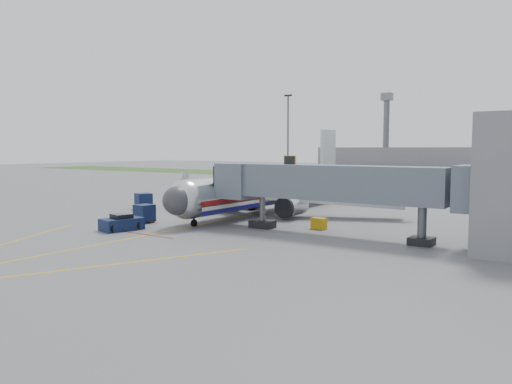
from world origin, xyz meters
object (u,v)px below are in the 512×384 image
Objects in this scene: baggage_tug at (184,200)px; ramp_worker at (200,201)px; pushback_tug at (122,223)px; airliner at (268,190)px; belt_loader at (237,205)px.

baggage_tug is 3.07m from ramp_worker.
pushback_tug is 2.15× the size of ramp_worker.
baggage_tug is at bearing -173.95° from airliner.
airliner is 8.84× the size of pushback_tug.
pushback_tug is at bearing -64.41° from baggage_tug.
belt_loader reaches higher than ramp_worker.
baggage_tug is (-8.35, 17.44, 0.20)m from pushback_tug.
belt_loader is at bearing -177.99° from airliner.
belt_loader reaches higher than pushback_tug.
airliner reaches higher than pushback_tug.
airliner reaches higher than ramp_worker.
baggage_tug is at bearing 115.59° from pushback_tug.
belt_loader is 5.10m from ramp_worker.
ramp_worker is at bearing 107.27° from pushback_tug.
pushback_tug is 19.34m from baggage_tug.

